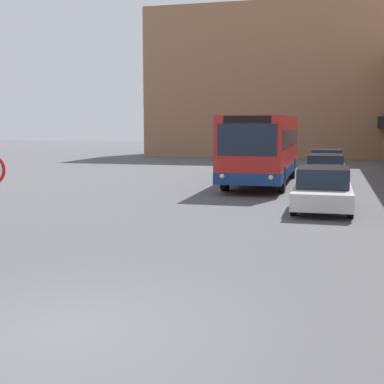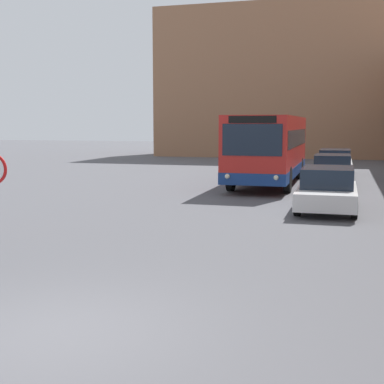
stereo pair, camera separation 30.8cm
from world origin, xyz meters
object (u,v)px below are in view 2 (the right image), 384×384
Objects in this scene: parked_car_middle at (332,171)px; parked_car_back at (335,162)px; city_bus at (269,148)px; parked_car_front at (327,189)px.

parked_car_middle is 5.67m from parked_car_back.
parked_car_front is at bearing -68.14° from city_bus.
city_bus is 3.16m from parked_car_middle.
parked_car_back is at bearing 90.00° from parked_car_middle.
parked_car_front is 1.03× the size of parked_car_middle.
parked_car_middle is (2.98, -0.24, -1.03)m from city_bus.
parked_car_back is (0.00, 5.67, -0.00)m from parked_car_middle.
city_bus is 6.28m from parked_car_back.
parked_car_middle reaches higher than parked_car_front.
city_bus is at bearing 111.86° from parked_car_front.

